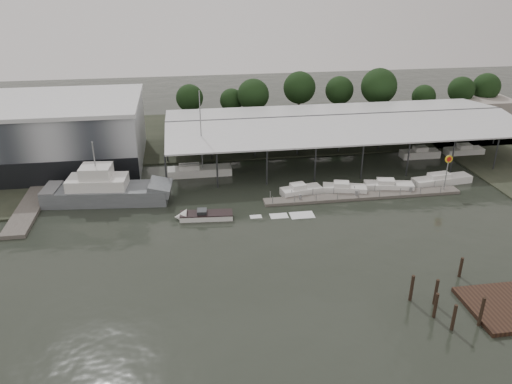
{
  "coord_description": "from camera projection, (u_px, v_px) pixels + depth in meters",
  "views": [
    {
      "loc": [
        -9.4,
        -50.08,
        29.26
      ],
      "look_at": [
        -0.33,
        8.58,
        2.5
      ],
      "focal_mm": 35.0,
      "sensor_mm": 36.0,
      "label": 1
    }
  ],
  "objects": [
    {
      "name": "mooring_pilings",
      "position": [
        446.0,
        300.0,
        46.42
      ],
      "size": [
        7.12,
        7.98,
        3.58
      ],
      "color": "black",
      "rests_on": "ground"
    },
    {
      "name": "distant_commercial_buildings",
      "position": [
        505.0,
        109.0,
        106.18
      ],
      "size": [
        22.0,
        8.0,
        4.0
      ],
      "color": "gray",
      "rests_on": "ground"
    },
    {
      "name": "moored_cruiser_0",
      "position": [
        301.0,
        190.0,
        70.18
      ],
      "size": [
        6.05,
        3.18,
        1.7
      ],
      "rotation": [
        0.0,
        0.0,
        0.18
      ],
      "color": "white",
      "rests_on": "ground"
    },
    {
      "name": "speedboat_underway",
      "position": [
        202.0,
        216.0,
        63.46
      ],
      "size": [
        18.36,
        3.51,
        2.0
      ],
      "rotation": [
        0.0,
        0.0,
        3.06
      ],
      "color": "white",
      "rests_on": "ground"
    },
    {
      "name": "storage_warehouse",
      "position": [
        64.0,
        133.0,
        79.36
      ],
      "size": [
        24.5,
        20.5,
        10.5
      ],
      "color": "#A7ACB1",
      "rests_on": "ground"
    },
    {
      "name": "land_strip_far",
      "position": [
        231.0,
        133.0,
        96.25
      ],
      "size": [
        140.0,
        30.0,
        0.3
      ],
      "color": "#333628",
      "rests_on": "ground"
    },
    {
      "name": "moored_cruiser_2",
      "position": [
        388.0,
        186.0,
        71.69
      ],
      "size": [
        7.19,
        3.56,
        1.7
      ],
      "rotation": [
        0.0,
        0.0,
        -0.21
      ],
      "color": "white",
      "rests_on": "ground"
    },
    {
      "name": "moored_cruiser_3",
      "position": [
        441.0,
        180.0,
        73.74
      ],
      "size": [
        9.3,
        3.35,
        1.7
      ],
      "rotation": [
        0.0,
        0.0,
        0.13
      ],
      "color": "white",
      "rests_on": "ground"
    },
    {
      "name": "moored_cruiser_1",
      "position": [
        344.0,
        189.0,
        70.78
      ],
      "size": [
        6.45,
        3.68,
        1.7
      ],
      "rotation": [
        0.0,
        0.0,
        -0.26
      ],
      "color": "white",
      "rests_on": "ground"
    },
    {
      "name": "ground",
      "position": [
        270.0,
        241.0,
        58.45
      ],
      "size": [
        200.0,
        200.0,
        0.0
      ],
      "primitive_type": "plane",
      "color": "#232821",
      "rests_on": "ground"
    },
    {
      "name": "white_sailboat",
      "position": [
        199.0,
        171.0,
        76.82
      ],
      "size": [
        9.74,
        2.64,
        13.25
      ],
      "rotation": [
        0.0,
        0.0,
        0.0
      ],
      "color": "white",
      "rests_on": "ground"
    },
    {
      "name": "covered_boat_shed",
      "position": [
        340.0,
        119.0,
        83.53
      ],
      "size": [
        58.24,
        24.0,
        6.96
      ],
      "color": "silver",
      "rests_on": "ground"
    },
    {
      "name": "horizon_tree_line",
      "position": [
        345.0,
        91.0,
        102.5
      ],
      "size": [
        69.06,
        11.0,
        10.91
      ],
      "color": "black",
      "rests_on": "ground"
    },
    {
      "name": "trawler_dock",
      "position": [
        31.0,
        205.0,
        66.78
      ],
      "size": [
        3.0,
        18.0,
        0.5
      ],
      "color": "#615C55",
      "rests_on": "ground"
    },
    {
      "name": "grey_trawler",
      "position": [
        107.0,
        191.0,
        67.79
      ],
      "size": [
        17.5,
        6.4,
        8.84
      ],
      "rotation": [
        0.0,
        0.0,
        -0.1
      ],
      "color": "slate",
      "rests_on": "ground"
    },
    {
      "name": "floating_dock",
      "position": [
        363.0,
        196.0,
        69.47
      ],
      "size": [
        28.0,
        2.0,
        1.4
      ],
      "color": "#615C55",
      "rests_on": "ground"
    },
    {
      "name": "shell_fuel_sign",
      "position": [
        448.0,
        166.0,
        69.6
      ],
      "size": [
        1.1,
        0.18,
        5.55
      ],
      "color": "gray",
      "rests_on": "ground"
    }
  ]
}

